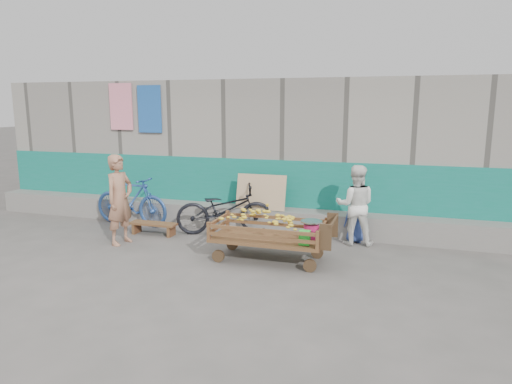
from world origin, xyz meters
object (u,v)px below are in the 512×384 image
(banana_cart, at_px, (267,226))
(child, at_px, (355,220))
(woman, at_px, (355,205))
(bicycle_blue, at_px, (131,200))
(bench, at_px, (154,226))
(bicycle_dark, at_px, (224,209))
(vendor_man, at_px, (120,200))

(banana_cart, xyz_separation_m, child, (1.28, 1.45, -0.15))
(woman, relative_size, bicycle_blue, 0.82)
(bicycle_blue, bearing_deg, woman, -84.18)
(bicycle_blue, bearing_deg, bench, -116.66)
(bicycle_blue, bearing_deg, child, -82.55)
(child, bearing_deg, woman, 80.74)
(bench, distance_m, bicycle_dark, 1.42)
(bicycle_dark, relative_size, bicycle_blue, 1.06)
(bicycle_dark, distance_m, bicycle_blue, 2.11)
(bicycle_dark, bearing_deg, bench, 88.30)
(banana_cart, relative_size, bicycle_dark, 1.05)
(child, height_order, bicycle_blue, bicycle_blue)
(banana_cart, distance_m, bicycle_blue, 3.56)
(banana_cart, distance_m, woman, 1.84)
(woman, bearing_deg, child, -96.73)
(banana_cart, height_order, bicycle_dark, bicycle_dark)
(woman, distance_m, bicycle_blue, 4.60)
(banana_cart, relative_size, bicycle_blue, 1.11)
(banana_cart, relative_size, child, 2.36)
(woman, xyz_separation_m, child, (0.00, 0.13, -0.31))
(child, xyz_separation_m, bicycle_blue, (-4.60, -0.17, 0.11))
(woman, xyz_separation_m, bicycle_dark, (-2.49, -0.07, -0.23))
(banana_cart, bearing_deg, woman, 45.84)
(banana_cart, distance_m, bench, 2.65)
(bench, height_order, bicycle_dark, bicycle_dark)
(bicycle_dark, bearing_deg, vendor_man, 104.84)
(banana_cart, xyz_separation_m, woman, (1.28, 1.32, 0.16))
(banana_cart, xyz_separation_m, vendor_man, (-2.77, 0.09, 0.25))
(vendor_man, bearing_deg, banana_cart, -81.97)
(woman, distance_m, bicycle_dark, 2.50)
(bench, xyz_separation_m, child, (3.79, 0.67, 0.24))
(banana_cart, height_order, woman, woman)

